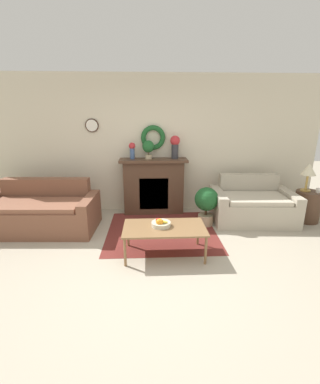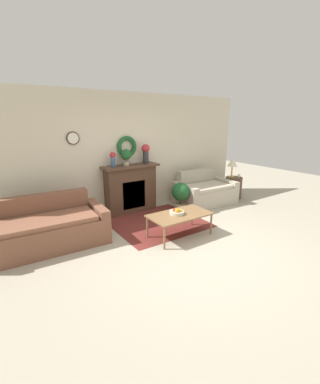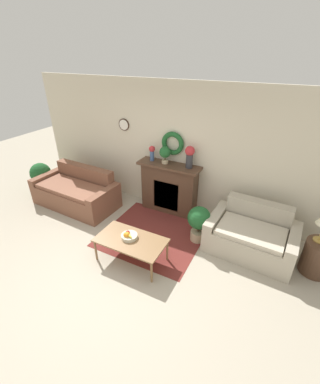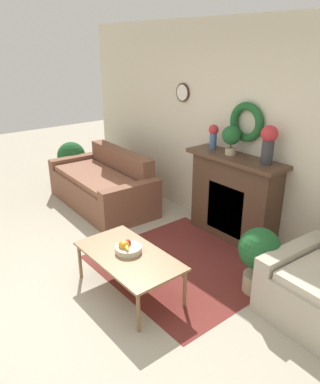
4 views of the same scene
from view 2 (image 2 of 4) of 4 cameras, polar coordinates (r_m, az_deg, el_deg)
name	(u,v)px [view 2 (image 2 of 4)]	position (r m, az deg, el deg)	size (l,w,h in m)	color
ground_plane	(191,248)	(4.49, 6.81, -12.23)	(16.00, 16.00, 0.00)	#ADA38E
floor_rug	(157,222)	(5.47, -0.69, -6.75)	(1.85, 1.73, 0.01)	maroon
wall_back	(124,153)	(6.03, -7.90, 8.51)	(6.80, 0.16, 2.70)	beige
fireplace	(131,188)	(6.01, -6.51, 0.83)	(1.33, 0.41, 1.11)	#4C3323
couch_left	(48,228)	(4.82, -23.63, -7.41)	(1.95, 1.03, 0.84)	brown
loveseat_right	(204,192)	(6.72, 9.75, 0.01)	(1.52, 1.05, 0.83)	#B2A893
coffee_table	(180,216)	(4.75, 4.43, -5.30)	(1.15, 0.63, 0.43)	olive
fruit_bowl	(177,212)	(4.70, 3.79, -4.42)	(0.27, 0.27, 0.12)	beige
side_table_by_loveseat	(233,187)	(7.40, 15.97, 0.99)	(0.46, 0.46, 0.58)	#4C3323
table_lamp	(232,163)	(7.25, 15.80, 6.18)	(0.26, 0.26, 0.52)	#B28E42
mug	(239,176)	(7.36, 17.15, 3.45)	(0.07, 0.07, 0.08)	silver
vase_on_mantel_left	(113,158)	(5.69, -10.46, 7.41)	(0.13, 0.13, 0.32)	#3D5684
vase_on_mantel_right	(146,152)	(6.06, -3.20, 8.84)	(0.19, 0.19, 0.45)	#2D2D33
potted_plant_on_mantel	(126,155)	(5.80, -7.54, 8.06)	(0.23, 0.23, 0.36)	tan
potted_plant_floor_by_loveseat	(181,194)	(5.97, 4.58, -0.51)	(0.43, 0.43, 0.71)	tan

